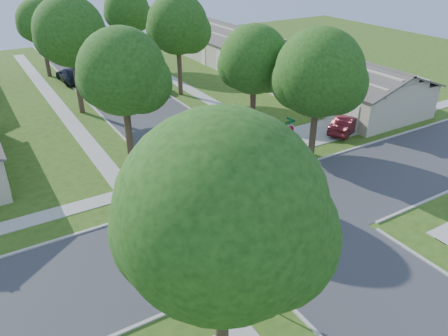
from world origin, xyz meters
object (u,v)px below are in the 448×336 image
stop_sign_sw (253,261)px  tree_e_far (127,11)px  house_ne_near (344,88)px  car_driveway (346,124)px  house_ne_far (235,49)px  tree_w_near (123,76)px  tree_sw_corner (223,222)px  car_curb_west (71,75)px  tree_e_mid (178,27)px  tree_ne_corner (319,77)px  tree_w_mid (71,35)px  stop_sign_ne (290,132)px  tree_w_far (40,23)px  car_curb_east (155,83)px  tree_e_near (255,63)px

stop_sign_sw → tree_e_far: (9.45, 38.71, 3.95)m
house_ne_near → stop_sign_sw: bearing=-142.8°
car_driveway → house_ne_far: bearing=-35.3°
tree_w_near → tree_sw_corner: size_ratio=0.94×
tree_w_near → car_curb_west: tree_w_near is taller
tree_e_mid → tree_ne_corner: 16.89m
tree_w_mid → tree_sw_corner: bearing=-95.7°
stop_sign_ne → tree_w_far: bearing=107.7°
car_curb_west → house_ne_far: bearing=172.6°
tree_w_far → tree_w_mid: bearing=-90.0°
house_ne_far → car_curb_east: (-12.79, -5.36, -0.81)m
tree_w_mid → tree_e_mid: bearing=-0.0°
tree_w_near → house_ne_far: 29.10m
tree_sw_corner → tree_ne_corner: size_ratio=1.10×
tree_w_mid → tree_w_far: bearing=90.0°
tree_w_near → car_curb_east: 17.46m
tree_e_mid → tree_ne_corner: (1.60, -16.80, -0.66)m
stop_sign_sw → stop_sign_ne: size_ratio=1.00×
tree_e_far → tree_w_far: (-9.40, -0.00, -0.47)m
tree_w_far → car_driveway: bearing=-59.9°
stop_sign_ne → tree_sw_corner: tree_sw_corner is taller
tree_e_mid → tree_w_far: bearing=125.9°
tree_e_far → car_curb_east: bearing=-98.5°
stop_sign_sw → car_curb_east: (7.90, 28.33, -1.33)m
tree_sw_corner → house_ne_far: tree_sw_corner is taller
car_curb_east → house_ne_near: bearing=-44.1°
tree_e_near → tree_e_mid: (0.01, 12.00, 0.61)m
stop_sign_sw → stop_sign_ne: same height
tree_e_mid → tree_e_far: (-0.00, 13.00, -0.27)m
tree_e_near → stop_sign_sw: bearing=-124.6°
tree_e_near → tree_e_far: (0.00, 25.00, 0.34)m
stop_sign_ne → tree_w_mid: 19.31m
tree_e_far → stop_sign_ne: bearing=-90.1°
stop_sign_sw → tree_w_mid: size_ratio=0.31×
stop_sign_sw → tree_e_near: size_ratio=0.36×
car_driveway → tree_sw_corner: bearing=100.6°
tree_e_mid → car_driveway: bearing=-65.6°
house_ne_far → car_driveway: size_ratio=3.36×
tree_sw_corner → tree_ne_corner: tree_sw_corner is taller
stop_sign_sw → tree_ne_corner: size_ratio=0.34×
tree_e_near → car_driveway: size_ratio=2.05×
stop_sign_ne → tree_w_near: 11.07m
tree_e_far → tree_w_near: size_ratio=0.97×
tree_w_near → tree_w_mid: size_ratio=0.94×
tree_w_far → house_ne_near: size_ratio=0.59×
tree_ne_corner → car_curb_east: 20.28m
tree_e_far → car_curb_west: bearing=-156.6°
tree_w_near → car_curb_west: (1.44, 21.56, -5.38)m
tree_w_mid → house_ne_near: bearing=-25.9°
car_driveway → tree_w_mid: bearing=23.3°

